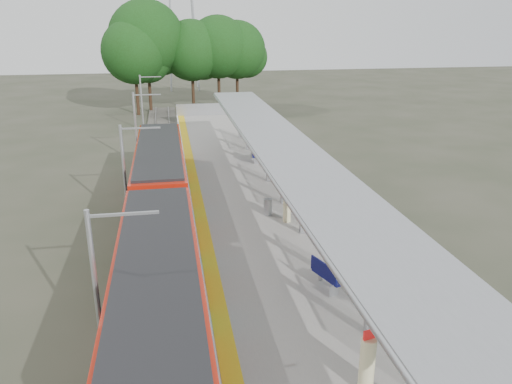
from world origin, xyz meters
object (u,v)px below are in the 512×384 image
bench_far (254,153)px  litter_bin (268,207)px  info_pillar_far (287,207)px  bench_mid (326,275)px  train (160,218)px  info_pillar_near (367,364)px

bench_far → litter_bin: 10.09m
bench_far → info_pillar_far: size_ratio=1.05×
bench_far → litter_bin: bench_far is taller
bench_mid → info_pillar_far: size_ratio=0.93×
train → bench_far: (6.41, 12.09, -0.43)m
info_pillar_far → train: bearing=-172.0°
bench_mid → info_pillar_far: (0.07, 6.53, 0.19)m
bench_mid → info_pillar_far: info_pillar_far is taller
bench_mid → info_pillar_far: 6.53m
train → info_pillar_near: bearing=-63.3°
bench_far → litter_bin: (-1.06, -10.03, -0.19)m
bench_far → info_pillar_near: (-0.97, -22.90, 0.19)m
bench_far → info_pillar_far: 11.03m
train → info_pillar_near: 12.11m
info_pillar_near → bench_mid: bearing=71.4°
train → litter_bin: train is taller
bench_far → litter_bin: size_ratio=2.05×
bench_mid → info_pillar_near: size_ratio=0.85×
train → info_pillar_near: size_ratio=14.78×
train → bench_mid: bearing=-42.2°
bench_mid → info_pillar_near: info_pillar_near is taller
litter_bin → info_pillar_near: bearing=-89.6°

